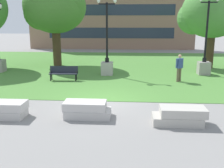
% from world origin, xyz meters
% --- Properties ---
extents(ground_plane, '(140.00, 140.00, 0.00)m').
position_xyz_m(ground_plane, '(0.00, 0.00, 0.00)').
color(ground_plane, gray).
extents(grass_lawn, '(40.00, 20.00, 0.02)m').
position_xyz_m(grass_lawn, '(0.00, 10.00, 0.01)').
color(grass_lawn, '#4C8438').
rests_on(grass_lawn, ground).
extents(concrete_block_center, '(1.86, 0.90, 0.64)m').
position_xyz_m(concrete_block_center, '(-3.67, -2.35, 0.31)').
color(concrete_block_center, '#BCB7B2').
rests_on(concrete_block_center, ground).
extents(concrete_block_left, '(1.85, 0.90, 0.64)m').
position_xyz_m(concrete_block_left, '(-0.38, -2.10, 0.31)').
color(concrete_block_left, '#BCB7B2').
rests_on(concrete_block_left, ground).
extents(concrete_block_right, '(1.93, 0.90, 0.64)m').
position_xyz_m(concrete_block_right, '(3.17, -2.57, 0.31)').
color(concrete_block_right, '#B2ADA3').
rests_on(concrete_block_right, ground).
extents(park_bench_near_right, '(1.83, 0.62, 0.90)m').
position_xyz_m(park_bench_near_right, '(-2.94, 4.39, 0.54)').
color(park_bench_near_right, '#1E232D').
rests_on(park_bench_near_right, grass_lawn).
extents(lamp_post_right, '(1.32, 0.80, 5.45)m').
position_xyz_m(lamp_post_right, '(6.55, 6.94, 1.11)').
color(lamp_post_right, gray).
rests_on(lamp_post_right, grass_lawn).
extents(lamp_post_left, '(1.32, 0.80, 5.33)m').
position_xyz_m(lamp_post_left, '(-0.31, 6.35, 1.09)').
color(lamp_post_left, '#ADA89E').
rests_on(lamp_post_left, grass_lawn).
extents(tree_near_left, '(5.03, 4.79, 6.49)m').
position_xyz_m(tree_near_left, '(7.61, 9.73, 4.39)').
color(tree_near_left, '#42301E').
rests_on(tree_near_left, grass_lawn).
extents(tree_far_right, '(5.39, 5.13, 7.08)m').
position_xyz_m(tree_far_right, '(-5.00, 10.16, 4.83)').
color(tree_far_right, '#42301E').
rests_on(tree_far_right, grass_lawn).
extents(person_bystander_near_lawn, '(0.57, 0.51, 1.71)m').
position_xyz_m(person_bystander_near_lawn, '(4.38, 4.50, 0.98)').
color(person_bystander_near_lawn, brown).
rests_on(person_bystander_near_lawn, grass_lawn).
extents(building_facade_distant, '(22.53, 1.03, 12.04)m').
position_xyz_m(building_facade_distant, '(-1.36, 24.50, 6.01)').
color(building_facade_distant, '#8E6B56').
rests_on(building_facade_distant, ground).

